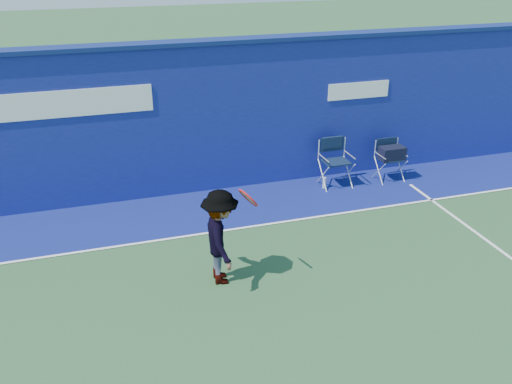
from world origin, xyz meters
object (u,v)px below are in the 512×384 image
object	(u,v)px
water_bottle	(324,183)
tennis_player	(221,237)
directors_chair_left	(335,171)
directors_chair_right	(390,164)

from	to	relation	value
water_bottle	tennis_player	xyz separation A→B (m)	(-2.90, -2.69, 0.64)
directors_chair_left	directors_chair_right	xyz separation A→B (m)	(1.27, -0.08, 0.04)
directors_chair_left	directors_chair_right	distance (m)	1.27
tennis_player	directors_chair_left	bearing A→B (deg)	41.18
directors_chair_right	tennis_player	bearing A→B (deg)	-148.74
water_bottle	directors_chair_right	bearing A→B (deg)	0.26
directors_chair_left	water_bottle	world-z (taller)	directors_chair_left
directors_chair_right	water_bottle	size ratio (longest dim) A/B	3.62
water_bottle	tennis_player	bearing A→B (deg)	-137.12
tennis_player	directors_chair_right	bearing A→B (deg)	31.26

